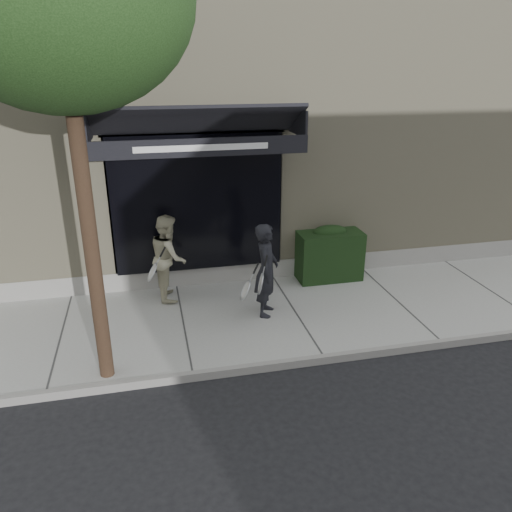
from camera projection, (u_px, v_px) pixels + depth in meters
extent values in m
plane|color=black|center=(294.00, 316.00, 9.07)|extent=(80.00, 80.00, 0.00)
cube|color=#9B9B96|center=(294.00, 313.00, 9.04)|extent=(20.00, 3.00, 0.12)
cube|color=gray|center=(323.00, 359.00, 7.63)|extent=(20.00, 0.10, 0.14)
cube|color=tan|center=(240.00, 127.00, 12.60)|extent=(14.00, 7.00, 5.50)
cube|color=gray|center=(271.00, 268.00, 10.52)|extent=(14.02, 0.42, 0.50)
cube|color=black|center=(198.00, 203.00, 9.50)|extent=(3.20, 0.30, 2.60)
cube|color=gray|center=(111.00, 206.00, 9.31)|extent=(0.08, 0.40, 2.60)
cube|color=gray|center=(277.00, 196.00, 9.97)|extent=(0.08, 0.40, 2.60)
cube|color=gray|center=(194.00, 130.00, 9.15)|extent=(3.36, 0.40, 0.12)
cube|color=black|center=(197.00, 119.00, 8.42)|extent=(3.60, 1.03, 0.55)
cube|color=black|center=(202.00, 147.00, 8.11)|extent=(3.60, 0.05, 0.30)
cube|color=white|center=(202.00, 148.00, 8.08)|extent=(2.20, 0.01, 0.10)
cube|color=black|center=(88.00, 127.00, 8.08)|extent=(0.04, 1.00, 0.45)
cube|color=black|center=(298.00, 122.00, 8.82)|extent=(0.04, 1.00, 0.45)
cube|color=black|center=(329.00, 255.00, 10.20)|extent=(1.30, 0.70, 1.00)
ellipsoid|color=black|center=(330.00, 232.00, 10.02)|extent=(0.71, 0.38, 0.27)
cylinder|color=black|center=(88.00, 223.00, 6.35)|extent=(0.20, 0.20, 4.80)
imported|color=black|center=(266.00, 270.00, 8.61)|extent=(0.59, 0.71, 1.67)
torus|color=silver|center=(261.00, 284.00, 8.26)|extent=(0.13, 0.31, 0.30)
cylinder|color=silver|center=(261.00, 284.00, 8.26)|extent=(0.10, 0.28, 0.27)
cylinder|color=silver|center=(261.00, 284.00, 8.26)|extent=(0.18, 0.05, 0.06)
cylinder|color=black|center=(261.00, 284.00, 8.26)|extent=(0.20, 0.06, 0.07)
torus|color=silver|center=(245.00, 290.00, 8.25)|extent=(0.17, 0.31, 0.29)
cylinder|color=silver|center=(245.00, 290.00, 8.25)|extent=(0.14, 0.28, 0.25)
cylinder|color=silver|center=(245.00, 290.00, 8.25)|extent=(0.17, 0.03, 0.09)
cylinder|color=black|center=(245.00, 290.00, 8.25)|extent=(0.20, 0.05, 0.11)
imported|color=#BCB696|center=(169.00, 257.00, 9.25)|extent=(0.63, 0.80, 1.62)
torus|color=silver|center=(152.00, 272.00, 8.96)|extent=(0.19, 0.32, 0.28)
cylinder|color=silver|center=(152.00, 272.00, 8.96)|extent=(0.16, 0.28, 0.24)
cylinder|color=silver|center=(152.00, 272.00, 8.96)|extent=(0.17, 0.03, 0.11)
cylinder|color=black|center=(152.00, 272.00, 8.96)|extent=(0.19, 0.05, 0.13)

